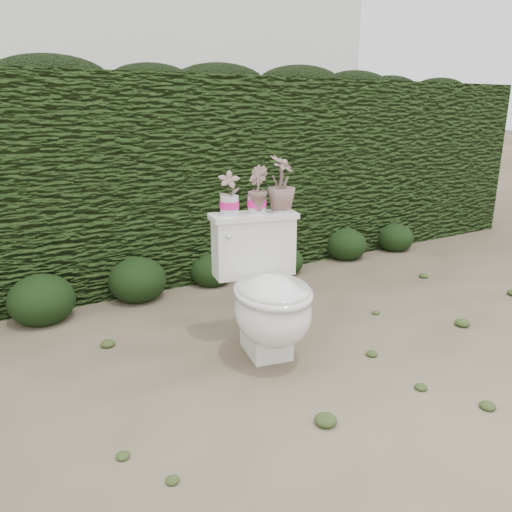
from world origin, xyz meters
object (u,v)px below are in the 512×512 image
toilet (268,296)px  potted_plant_right (281,185)px  potted_plant_left (229,194)px  potted_plant_center (257,191)px

toilet → potted_plant_right: size_ratio=2.52×
toilet → potted_plant_right: 0.65m
potted_plant_left → potted_plant_right: potted_plant_right is taller
potted_plant_center → potted_plant_right: (0.15, -0.03, 0.03)m
potted_plant_right → potted_plant_left: bearing=126.7°
potted_plant_center → potted_plant_right: 0.15m
toilet → potted_plant_left: bearing=120.9°
toilet → potted_plant_left: potted_plant_left is taller
potted_plant_left → potted_plant_center: (0.16, -0.03, 0.01)m
potted_plant_left → potted_plant_center: bearing=14.5°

